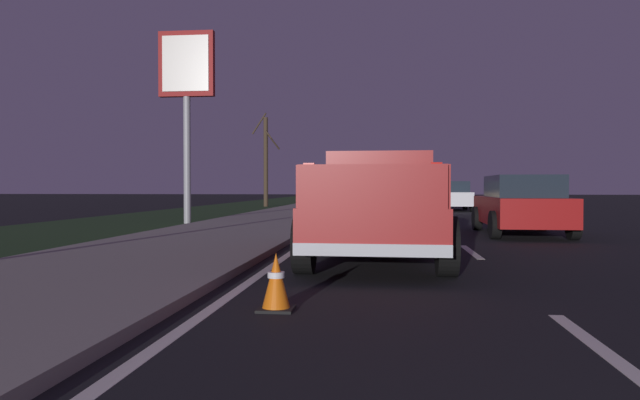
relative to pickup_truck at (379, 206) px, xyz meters
The scene contains 11 objects.
ground 17.42m from the pickup_truck, ahead, with size 144.00×144.00×0.00m, color black.
sidewalk_shoulder 17.77m from the pickup_truck, 12.88° to the left, with size 108.00×4.00×0.12m, color gray.
grass_verge 19.51m from the pickup_truck, 27.37° to the left, with size 108.00×6.00×0.01m, color #1E3819.
lane_markings 19.03m from the pickup_truck, ahead, with size 108.00×3.54×0.01m.
pickup_truck is the anchor object (origin of this frame).
sedan_tan 21.66m from the pickup_truck, ahead, with size 4.41×2.04×1.54m.
sedan_red 6.50m from the pickup_truck, 33.95° to the right, with size 4.43×2.06×1.54m.
sedan_white 21.55m from the pickup_truck, ahead, with size 4.42×2.05×1.54m.
gas_price_sign 11.80m from the pickup_truck, 36.24° to the left, with size 0.27×1.90×6.50m.
bare_tree_far 27.62m from the pickup_truck, 15.65° to the left, with size 1.84×1.72×5.98m.
traffic_cone_near 4.74m from the pickup_truck, 167.83° to the left, with size 0.36×0.36×0.58m.
Camera 1 is at (-0.71, 1.65, 1.24)m, focal length 33.08 mm.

